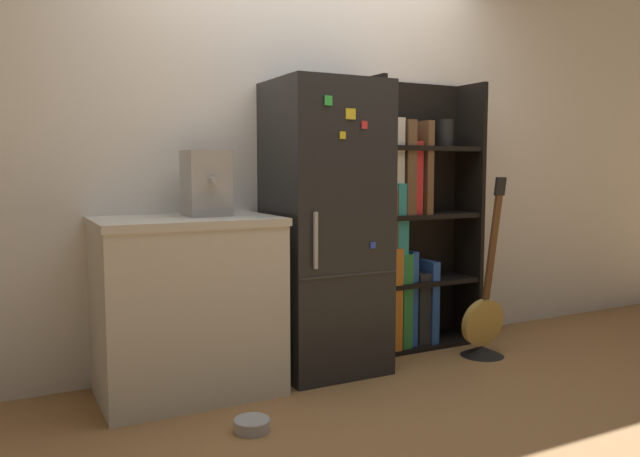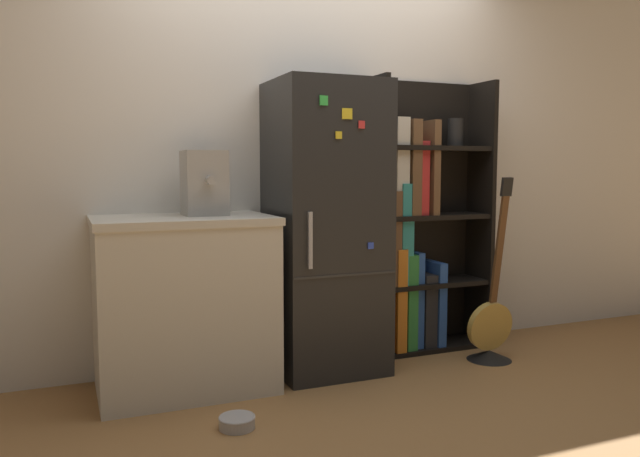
% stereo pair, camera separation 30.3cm
% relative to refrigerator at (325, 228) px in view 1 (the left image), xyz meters
% --- Properties ---
extents(ground_plane, '(16.00, 16.00, 0.00)m').
position_rel_refrigerator_xyz_m(ground_plane, '(0.00, -0.17, -0.84)').
color(ground_plane, '#A87542').
extents(wall_back, '(8.00, 0.05, 2.60)m').
position_rel_refrigerator_xyz_m(wall_back, '(0.00, 0.31, 0.46)').
color(wall_back, white).
rests_on(wall_back, ground_plane).
extents(refrigerator, '(0.61, 0.59, 1.67)m').
position_rel_refrigerator_xyz_m(refrigerator, '(0.00, 0.00, 0.00)').
color(refrigerator, black).
rests_on(refrigerator, ground_plane).
extents(bookshelf, '(0.81, 0.31, 1.74)m').
position_rel_refrigerator_xyz_m(bookshelf, '(0.69, 0.16, -0.08)').
color(bookshelf, black).
rests_on(bookshelf, ground_plane).
extents(kitchen_counter, '(0.92, 0.62, 0.93)m').
position_rel_refrigerator_xyz_m(kitchen_counter, '(-0.82, -0.02, -0.37)').
color(kitchen_counter, beige).
rests_on(kitchen_counter, ground_plane).
extents(espresso_machine, '(0.22, 0.28, 0.35)m').
position_rel_refrigerator_xyz_m(espresso_machine, '(-0.70, 0.03, 0.27)').
color(espresso_machine, '#A5A39E').
rests_on(espresso_machine, kitchen_counter).
extents(guitar, '(0.30, 0.27, 1.13)m').
position_rel_refrigerator_xyz_m(guitar, '(1.00, -0.24, -0.67)').
color(guitar, black).
rests_on(guitar, ground_plane).
extents(pet_bowl, '(0.17, 0.17, 0.06)m').
position_rel_refrigerator_xyz_m(pet_bowl, '(-0.71, -0.63, -0.80)').
color(pet_bowl, '#B7B7BC').
rests_on(pet_bowl, ground_plane).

